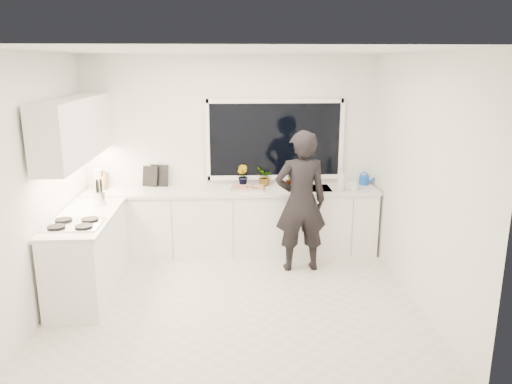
{
  "coord_description": "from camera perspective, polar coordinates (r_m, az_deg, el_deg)",
  "views": [
    {
      "loc": [
        -0.05,
        -5.1,
        2.59
      ],
      "look_at": [
        0.26,
        0.4,
        1.15
      ],
      "focal_mm": 35.0,
      "sensor_mm": 36.0,
      "label": 1
    }
  ],
  "objects": [
    {
      "name": "upper_cabinets",
      "position": [
        6.1,
        -19.94,
        6.81
      ],
      "size": [
        0.34,
        2.1,
        0.7
      ],
      "primitive_type": "cube",
      "color": "white",
      "rests_on": "wall_left"
    },
    {
      "name": "faucet",
      "position": [
        7.02,
        5.85,
        1.71
      ],
      "size": [
        0.03,
        0.03,
        0.22
      ],
      "primitive_type": "cylinder",
      "color": "silver",
      "rests_on": "countertop_back"
    },
    {
      "name": "ceiling",
      "position": [
        5.11,
        -2.79,
        15.98
      ],
      "size": [
        4.0,
        3.5,
        0.02
      ],
      "primitive_type": "cube",
      "color": "white",
      "rests_on": "wall_back"
    },
    {
      "name": "knife_block",
      "position": [
        7.08,
        -17.12,
        1.25
      ],
      "size": [
        0.16,
        0.14,
        0.22
      ],
      "primitive_type": "cube",
      "rotation": [
        0.0,
        0.0,
        -0.33
      ],
      "color": "olive",
      "rests_on": "countertop_back"
    },
    {
      "name": "sink",
      "position": [
        6.86,
        6.07,
        0.04
      ],
      "size": [
        0.58,
        0.42,
        0.14
      ],
      "primitive_type": "cube",
      "color": "silver",
      "rests_on": "countertop_back"
    },
    {
      "name": "utensil_crock",
      "position": [
        6.31,
        -17.42,
        -0.65
      ],
      "size": [
        0.14,
        0.14,
        0.16
      ],
      "primitive_type": "cylinder",
      "rotation": [
        0.0,
        0.0,
        0.06
      ],
      "color": "silver",
      "rests_on": "countertop_left"
    },
    {
      "name": "paper_towel_roll",
      "position": [
        7.05,
        -17.66,
        1.32
      ],
      "size": [
        0.11,
        0.11,
        0.26
      ],
      "primitive_type": "cylinder",
      "rotation": [
        0.0,
        0.0,
        0.0
      ],
      "color": "silver",
      "rests_on": "countertop_back"
    },
    {
      "name": "herb_plants",
      "position": [
        6.9,
        0.66,
        1.79
      ],
      "size": [
        0.82,
        0.27,
        0.3
      ],
      "color": "#26662D",
      "rests_on": "countertop_back"
    },
    {
      "name": "wall_right",
      "position": [
        5.64,
        18.26,
        1.2
      ],
      "size": [
        0.02,
        3.5,
        2.7
      ],
      "primitive_type": "cube",
      "color": "white",
      "rests_on": "ground"
    },
    {
      "name": "countertop_left",
      "position": [
        5.93,
        -18.97,
        -2.73
      ],
      "size": [
        0.62,
        1.6,
        0.04
      ],
      "primitive_type": "cube",
      "color": "silver",
      "rests_on": "base_cabinets_left"
    },
    {
      "name": "stovetop",
      "position": [
        5.61,
        -20.13,
        -3.45
      ],
      "size": [
        0.56,
        0.48,
        0.03
      ],
      "primitive_type": "cube",
      "color": "black",
      "rests_on": "countertop_left"
    },
    {
      "name": "floor",
      "position": [
        5.73,
        -2.45,
        -12.37
      ],
      "size": [
        4.0,
        3.5,
        0.02
      ],
      "primitive_type": "cube",
      "color": "beige",
      "rests_on": "ground"
    },
    {
      "name": "window",
      "position": [
        6.94,
        2.17,
        6.0
      ],
      "size": [
        1.8,
        0.02,
        1.0
      ],
      "primitive_type": "cube",
      "color": "black",
      "rests_on": "wall_back"
    },
    {
      "name": "wall_left",
      "position": [
        5.6,
        -23.63,
        0.61
      ],
      "size": [
        0.02,
        3.5,
        2.7
      ],
      "primitive_type": "cube",
      "color": "white",
      "rests_on": "ground"
    },
    {
      "name": "person",
      "position": [
        6.26,
        5.14,
        -1.09
      ],
      "size": [
        0.68,
        0.48,
        1.8
      ],
      "primitive_type": "imported",
      "rotation": [
        0.0,
        0.0,
        3.21
      ],
      "color": "black",
      "rests_on": "floor"
    },
    {
      "name": "base_cabinets_left",
      "position": [
        6.08,
        -18.61,
        -6.88
      ],
      "size": [
        0.58,
        1.6,
        0.88
      ],
      "primitive_type": "cube",
      "color": "white",
      "rests_on": "floor"
    },
    {
      "name": "picture_frame_small",
      "position": [
        7.02,
        -10.97,
        1.87
      ],
      "size": [
        0.25,
        0.08,
        0.3
      ],
      "primitive_type": "cube",
      "rotation": [
        0.0,
        0.0,
        -0.23
      ],
      "color": "black",
      "rests_on": "countertop_back"
    },
    {
      "name": "pizza_tray",
      "position": [
        6.73,
        -0.91,
        0.41
      ],
      "size": [
        0.47,
        0.36,
        0.03
      ],
      "primitive_type": "cube",
      "rotation": [
        0.0,
        0.0,
        -0.07
      ],
      "color": "silver",
      "rests_on": "countertop_back"
    },
    {
      "name": "soap_bottles",
      "position": [
        6.76,
        10.01,
        1.36
      ],
      "size": [
        0.32,
        0.17,
        0.31
      ],
      "color": "#D8BF66",
      "rests_on": "countertop_back"
    },
    {
      "name": "base_cabinets_back",
      "position": [
        6.9,
        -2.68,
        -3.55
      ],
      "size": [
        3.92,
        0.58,
        0.88
      ],
      "primitive_type": "cube",
      "color": "white",
      "rests_on": "floor"
    },
    {
      "name": "watering_can",
      "position": [
        7.16,
        12.22,
        1.34
      ],
      "size": [
        0.17,
        0.17,
        0.13
      ],
      "primitive_type": "cylinder",
      "rotation": [
        0.0,
        0.0,
        0.27
      ],
      "color": "blue",
      "rests_on": "countertop_back"
    },
    {
      "name": "wall_back",
      "position": [
        6.97,
        -2.8,
        4.37
      ],
      "size": [
        4.0,
        0.02,
        2.7
      ],
      "primitive_type": "cube",
      "color": "white",
      "rests_on": "ground"
    },
    {
      "name": "picture_frame_large",
      "position": [
        7.05,
        -12.01,
        1.77
      ],
      "size": [
        0.21,
        0.1,
        0.28
      ],
      "primitive_type": "cube",
      "rotation": [
        0.0,
        0.0,
        -0.36
      ],
      "color": "black",
      "rests_on": "countertop_back"
    },
    {
      "name": "countertop_back",
      "position": [
        6.76,
        -2.73,
        0.14
      ],
      "size": [
        3.94,
        0.62,
        0.04
      ],
      "primitive_type": "cube",
      "color": "silver",
      "rests_on": "base_cabinets_back"
    },
    {
      "name": "pizza",
      "position": [
        6.73,
        -0.91,
        0.55
      ],
      "size": [
        0.43,
        0.32,
        0.01
      ],
      "primitive_type": "cube",
      "rotation": [
        0.0,
        0.0,
        -0.07
      ],
      "color": "red",
      "rests_on": "pizza_tray"
    }
  ]
}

